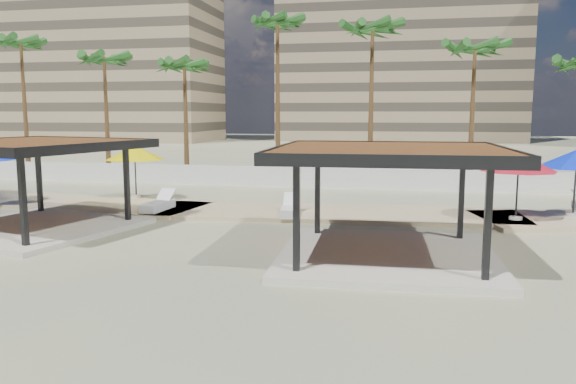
# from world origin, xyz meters

# --- Properties ---
(ground) EXTENTS (200.00, 200.00, 0.00)m
(ground) POSITION_xyz_m (0.00, 0.00, 0.00)
(ground) COLOR #CEC088
(ground) RESTS_ON ground
(promenade) EXTENTS (44.45, 7.97, 0.24)m
(promenade) POSITION_xyz_m (2.00, 7.67, 0.06)
(promenade) COLOR #C6B284
(promenade) RESTS_ON ground
(boundary_wall) EXTENTS (56.00, 0.30, 1.20)m
(boundary_wall) POSITION_xyz_m (0.00, 16.00, 0.60)
(boundary_wall) COLOR silver
(boundary_wall) RESTS_ON ground
(building_west) EXTENTS (34.00, 16.00, 32.40)m
(building_west) POSITION_xyz_m (-42.00, 68.00, 15.27)
(building_west) COLOR #937F60
(building_west) RESTS_ON ground
(building_mid) EXTENTS (38.00, 16.00, 30.40)m
(building_mid) POSITION_xyz_m (4.00, 78.00, 14.27)
(building_mid) COLOR #847259
(building_mid) RESTS_ON ground
(pavilion_central) EXTENTS (6.96, 6.96, 3.41)m
(pavilion_central) POSITION_xyz_m (4.63, 0.10, 2.04)
(pavilion_central) COLOR beige
(pavilion_central) RESTS_ON ground
(pavilion_west) EXTENTS (8.05, 8.05, 3.39)m
(pavilion_west) POSITION_xyz_m (-8.54, 1.63, 2.02)
(pavilion_west) COLOR beige
(pavilion_west) RESTS_ON ground
(umbrella_b) EXTENTS (3.38, 3.38, 2.60)m
(umbrella_b) POSITION_xyz_m (-8.19, 9.19, 2.42)
(umbrella_b) COLOR beige
(umbrella_b) RESTS_ON promenade
(umbrella_c) EXTENTS (3.17, 3.17, 2.65)m
(umbrella_c) POSITION_xyz_m (9.49, 6.63, 2.45)
(umbrella_c) COLOR beige
(umbrella_c) RESTS_ON promenade
(lounger_a) EXTENTS (0.83, 2.23, 0.83)m
(lounger_a) POSITION_xyz_m (-5.47, 5.85, 0.38)
(lounger_a) COLOR white
(lounger_a) RESTS_ON promenade
(lounger_b) EXTENTS (0.95, 2.21, 0.81)m
(lounger_b) POSITION_xyz_m (0.45, 5.85, 0.38)
(lounger_b) COLOR white
(lounger_b) RESTS_ON promenade
(palm_a) EXTENTS (3.00, 3.00, 10.01)m
(palm_a) POSITION_xyz_m (-21.00, 18.30, 8.80)
(palm_a) COLOR brown
(palm_a) RESTS_ON ground
(palm_b) EXTENTS (3.00, 3.00, 8.85)m
(palm_b) POSITION_xyz_m (-15.00, 18.70, 7.71)
(palm_b) COLOR brown
(palm_b) RESTS_ON ground
(palm_c) EXTENTS (3.00, 3.00, 8.26)m
(palm_c) POSITION_xyz_m (-9.00, 18.10, 7.15)
(palm_c) COLOR brown
(palm_c) RESTS_ON ground
(palm_d) EXTENTS (3.00, 3.00, 10.91)m
(palm_d) POSITION_xyz_m (-3.00, 18.90, 9.64)
(palm_d) COLOR brown
(palm_d) RESTS_ON ground
(palm_e) EXTENTS (3.00, 3.00, 10.29)m
(palm_e) POSITION_xyz_m (3.00, 18.40, 9.07)
(palm_e) COLOR brown
(palm_e) RESTS_ON ground
(palm_f) EXTENTS (3.00, 3.00, 9.01)m
(palm_f) POSITION_xyz_m (9.00, 18.60, 7.87)
(palm_f) COLOR brown
(palm_f) RESTS_ON ground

